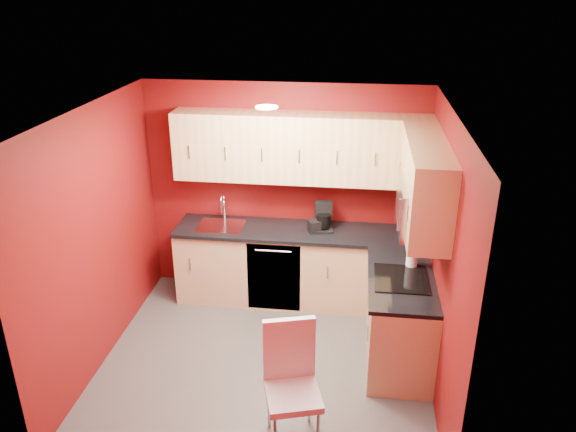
% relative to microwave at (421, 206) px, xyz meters
% --- Properties ---
extents(floor, '(3.20, 3.20, 0.00)m').
position_rel_microwave_xyz_m(floor, '(-1.39, -0.20, -1.66)').
color(floor, '#444240').
rests_on(floor, ground).
extents(ceiling, '(3.20, 3.20, 0.00)m').
position_rel_microwave_xyz_m(ceiling, '(-1.39, -0.20, 0.84)').
color(ceiling, white).
rests_on(ceiling, wall_back).
extents(wall_back, '(3.20, 0.00, 3.20)m').
position_rel_microwave_xyz_m(wall_back, '(-1.39, 1.30, -0.41)').
color(wall_back, '#66090F').
rests_on(wall_back, floor).
extents(wall_front, '(3.20, 0.00, 3.20)m').
position_rel_microwave_xyz_m(wall_front, '(-1.39, -1.70, -0.41)').
color(wall_front, '#66090F').
rests_on(wall_front, floor).
extents(wall_left, '(0.00, 3.00, 3.00)m').
position_rel_microwave_xyz_m(wall_left, '(-2.99, -0.20, -0.41)').
color(wall_left, '#66090F').
rests_on(wall_left, floor).
extents(wall_right, '(0.00, 3.00, 3.00)m').
position_rel_microwave_xyz_m(wall_right, '(0.21, -0.20, -0.41)').
color(wall_right, '#66090F').
rests_on(wall_right, floor).
extents(base_cabinets_back, '(2.80, 0.60, 0.87)m').
position_rel_microwave_xyz_m(base_cabinets_back, '(-1.19, 1.00, -1.22)').
color(base_cabinets_back, tan).
rests_on(base_cabinets_back, floor).
extents(base_cabinets_right, '(0.60, 1.30, 0.87)m').
position_rel_microwave_xyz_m(base_cabinets_right, '(-0.09, 0.05, -1.22)').
color(base_cabinets_right, tan).
rests_on(base_cabinets_right, floor).
extents(countertop_back, '(2.80, 0.63, 0.04)m').
position_rel_microwave_xyz_m(countertop_back, '(-1.19, 0.99, -0.77)').
color(countertop_back, black).
rests_on(countertop_back, base_cabinets_back).
extents(countertop_right, '(0.63, 1.27, 0.04)m').
position_rel_microwave_xyz_m(countertop_right, '(-0.11, 0.04, -0.77)').
color(countertop_right, black).
rests_on(countertop_right, base_cabinets_right).
extents(upper_cabinets_back, '(2.80, 0.35, 0.75)m').
position_rel_microwave_xyz_m(upper_cabinets_back, '(-1.19, 1.13, 0.17)').
color(upper_cabinets_back, '#DDC07D').
rests_on(upper_cabinets_back, wall_back).
extents(upper_cabinets_right, '(0.35, 1.55, 0.75)m').
position_rel_microwave_xyz_m(upper_cabinets_right, '(0.03, 0.24, 0.23)').
color(upper_cabinets_right, '#DDC07D').
rests_on(upper_cabinets_right, wall_right).
extents(microwave, '(0.42, 0.76, 0.42)m').
position_rel_microwave_xyz_m(microwave, '(0.00, 0.00, 0.00)').
color(microwave, silver).
rests_on(microwave, upper_cabinets_right).
extents(cooktop, '(0.50, 0.55, 0.01)m').
position_rel_microwave_xyz_m(cooktop, '(-0.11, 0.00, -0.74)').
color(cooktop, black).
rests_on(cooktop, countertop_right).
extents(sink, '(0.52, 0.42, 0.35)m').
position_rel_microwave_xyz_m(sink, '(-2.09, 1.00, -0.72)').
color(sink, silver).
rests_on(sink, countertop_back).
extents(dishwasher_front, '(0.60, 0.02, 0.82)m').
position_rel_microwave_xyz_m(dishwasher_front, '(-1.44, 0.71, -1.22)').
color(dishwasher_front, black).
rests_on(dishwasher_front, base_cabinets_back).
extents(downlight, '(0.20, 0.20, 0.01)m').
position_rel_microwave_xyz_m(downlight, '(-1.39, 0.10, 0.82)').
color(downlight, white).
rests_on(downlight, ceiling).
extents(coffee_maker, '(0.23, 0.28, 0.32)m').
position_rel_microwave_xyz_m(coffee_maker, '(-0.92, 1.02, -0.59)').
color(coffee_maker, black).
rests_on(coffee_maker, countertop_back).
extents(napkin_holder, '(0.16, 0.16, 0.13)m').
position_rel_microwave_xyz_m(napkin_holder, '(-1.02, 0.96, -0.68)').
color(napkin_holder, black).
rests_on(napkin_holder, countertop_back).
extents(paper_towel, '(0.17, 0.17, 0.26)m').
position_rel_microwave_xyz_m(paper_towel, '(-0.00, 0.27, -0.62)').
color(paper_towel, white).
rests_on(paper_towel, countertop_right).
extents(dining_chair, '(0.53, 0.55, 1.05)m').
position_rel_microwave_xyz_m(dining_chair, '(-1.00, -1.20, -1.13)').
color(dining_chair, silver).
rests_on(dining_chair, floor).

